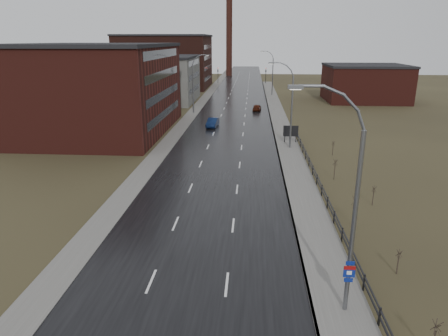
# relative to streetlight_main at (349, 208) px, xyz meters

# --- Properties ---
(ground) EXTENTS (320.00, 320.00, 0.00)m
(ground) POSITION_rel_streetlight_main_xyz_m (-8.47, -2.00, -6.06)
(ground) COLOR #2D2819
(ground) RESTS_ON ground
(road) EXTENTS (14.00, 300.00, 0.06)m
(road) POSITION_rel_streetlight_main_xyz_m (-8.47, 58.00, -6.03)
(road) COLOR black
(road) RESTS_ON ground
(sidewalk_right) EXTENTS (3.20, 180.00, 0.18)m
(sidewalk_right) POSITION_rel_streetlight_main_xyz_m (0.13, 33.00, -5.97)
(sidewalk_right) COLOR #595651
(sidewalk_right) RESTS_ON ground
(curb_right) EXTENTS (0.16, 180.00, 0.18)m
(curb_right) POSITION_rel_streetlight_main_xyz_m (-1.39, 33.00, -5.97)
(curb_right) COLOR slate
(curb_right) RESTS_ON ground
(sidewalk_left) EXTENTS (2.40, 260.00, 0.12)m
(sidewalk_left) POSITION_rel_streetlight_main_xyz_m (-16.67, 58.00, -6.00)
(sidewalk_left) COLOR #595651
(sidewalk_left) RESTS_ON ground
(warehouse_near) EXTENTS (22.44, 28.56, 13.50)m
(warehouse_near) POSITION_rel_streetlight_main_xyz_m (-29.46, 43.00, 0.70)
(warehouse_near) COLOR #471914
(warehouse_near) RESTS_ON ground
(warehouse_mid) EXTENTS (16.32, 20.40, 10.50)m
(warehouse_mid) POSITION_rel_streetlight_main_xyz_m (-26.46, 76.00, -0.80)
(warehouse_mid) COLOR slate
(warehouse_mid) RESTS_ON ground
(warehouse_far) EXTENTS (26.52, 24.48, 15.50)m
(warehouse_far) POSITION_rel_streetlight_main_xyz_m (-31.47, 106.00, 1.70)
(warehouse_far) COLOR #331611
(warehouse_far) RESTS_ON ground
(building_right) EXTENTS (18.36, 16.32, 8.50)m
(building_right) POSITION_rel_streetlight_main_xyz_m (21.83, 80.00, -1.80)
(building_right) COLOR #471914
(building_right) RESTS_ON ground
(smokestack) EXTENTS (2.70, 2.70, 30.70)m
(smokestack) POSITION_rel_streetlight_main_xyz_m (-14.47, 148.00, 9.44)
(smokestack) COLOR #331611
(smokestack) RESTS_ON ground
(streetlight_main) EXTENTS (3.91, 0.29, 12.11)m
(streetlight_main) POSITION_rel_streetlight_main_xyz_m (0.00, 0.00, 0.00)
(streetlight_main) COLOR slate
(streetlight_main) RESTS_ON ground
(streetlight_right_mid) EXTENTS (3.36, 0.28, 11.35)m
(streetlight_right_mid) POSITION_rel_streetlight_main_xyz_m (0.03, 34.00, -0.22)
(streetlight_right_mid) COLOR slate
(streetlight_right_mid) RESTS_ON ground
(streetlight_left) EXTENTS (3.36, 0.28, 11.35)m
(streetlight_left) POSITION_rel_streetlight_main_xyz_m (-16.17, 60.00, -0.22)
(streetlight_left) COLOR slate
(streetlight_left) RESTS_ON ground
(streetlight_right_far) EXTENTS (3.36, 0.28, 11.35)m
(streetlight_right_far) POSITION_rel_streetlight_main_xyz_m (0.03, 88.00, -0.22)
(streetlight_right_far) COLOR slate
(streetlight_right_far) RESTS_ON ground
(guardrail) EXTENTS (0.10, 53.05, 1.10)m
(guardrail) POSITION_rel_streetlight_main_xyz_m (1.83, 16.32, -5.35)
(guardrail) COLOR black
(guardrail) RESTS_ON ground
(shrub_b) EXTENTS (0.41, 0.43, 1.68)m
(shrub_b) POSITION_rel_streetlight_main_xyz_m (4.39, 3.96, -5.17)
(shrub_b) COLOR #382D23
(shrub_b) RESTS_ON ground
(shrub_c) EXTENTS (0.59, 0.62, 2.50)m
(shrub_c) POSITION_rel_streetlight_main_xyz_m (3.25, 10.59, -4.73)
(shrub_c) COLOR #382D23
(shrub_c) RESTS_ON ground
(shrub_d) EXTENTS (0.44, 0.46, 1.81)m
(shrub_d) POSITION_rel_streetlight_main_xyz_m (5.96, 15.00, -5.10)
(shrub_d) COLOR #382D23
(shrub_d) RESTS_ON ground
(shrub_e) EXTENTS (0.53, 0.55, 2.21)m
(shrub_e) POSITION_rel_streetlight_main_xyz_m (3.89, 21.77, -4.89)
(shrub_e) COLOR #382D23
(shrub_e) RESTS_ON ground
(shrub_f) EXTENTS (0.45, 0.47, 1.86)m
(shrub_f) POSITION_rel_streetlight_main_xyz_m (5.47, 31.11, -5.07)
(shrub_f) COLOR #382D23
(shrub_f) RESTS_ON ground
(billboard) EXTENTS (2.09, 0.17, 2.59)m
(billboard) POSITION_rel_streetlight_main_xyz_m (0.63, 36.81, -4.32)
(billboard) COLOR black
(billboard) RESTS_ON ground
(traffic_light_left) EXTENTS (0.58, 2.73, 5.30)m
(traffic_light_left) POSITION_rel_streetlight_main_xyz_m (-16.47, 118.00, -1.46)
(traffic_light_left) COLOR black
(traffic_light_left) RESTS_ON ground
(traffic_light_right) EXTENTS (0.58, 2.73, 5.30)m
(traffic_light_right) POSITION_rel_streetlight_main_xyz_m (-0.47, 118.00, -1.46)
(traffic_light_right) COLOR black
(traffic_light_right) RESTS_ON ground
(car_near) EXTENTS (1.93, 4.64, 1.49)m
(car_near) POSITION_rel_streetlight_main_xyz_m (-11.40, 47.12, -5.31)
(car_near) COLOR #0C1B3E
(car_near) RESTS_ON ground
(car_far) EXTENTS (1.96, 4.13, 1.36)m
(car_far) POSITION_rel_streetlight_main_xyz_m (-3.84, 63.74, -5.38)
(car_far) COLOR #44170B
(car_far) RESTS_ON ground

